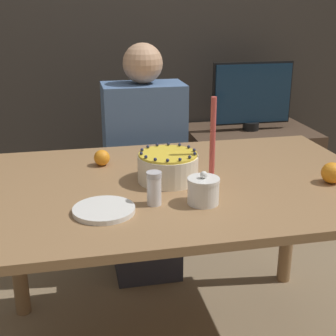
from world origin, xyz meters
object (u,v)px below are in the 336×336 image
(sugar_shaker, at_px, (154,188))
(cake, at_px, (168,167))
(candle, at_px, (212,147))
(person_man_blue_shirt, at_px, (145,179))
(tv_monitor, at_px, (252,95))
(sugar_bowl, at_px, (203,190))

(sugar_shaker, bearing_deg, cake, 66.34)
(candle, xyz_separation_m, person_man_blue_shirt, (-0.14, 0.71, -0.38))
(tv_monitor, bearing_deg, person_man_blue_shirt, -150.53)
(cake, height_order, sugar_bowl, cake)
(tv_monitor, bearing_deg, candle, -118.17)
(sugar_shaker, xyz_separation_m, person_man_blue_shirt, (0.11, 0.87, -0.30))
(sugar_shaker, relative_size, candle, 0.36)
(sugar_bowl, height_order, sugar_shaker, same)
(sugar_shaker, bearing_deg, tv_monitor, 56.71)
(sugar_bowl, bearing_deg, candle, 65.46)
(candle, relative_size, tv_monitor, 0.62)
(person_man_blue_shirt, bearing_deg, tv_monitor, -150.53)
(person_man_blue_shirt, xyz_separation_m, tv_monitor, (0.74, 0.42, 0.33))
(sugar_bowl, xyz_separation_m, candle, (0.09, 0.19, 0.08))
(person_man_blue_shirt, bearing_deg, cake, 88.43)
(sugar_bowl, distance_m, sugar_shaker, 0.16)
(cake, height_order, person_man_blue_shirt, person_man_blue_shirt)
(candle, distance_m, person_man_blue_shirt, 0.81)
(candle, relative_size, person_man_blue_shirt, 0.26)
(cake, relative_size, sugar_bowl, 2.00)
(person_man_blue_shirt, distance_m, tv_monitor, 0.91)
(person_man_blue_shirt, bearing_deg, candle, 100.91)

